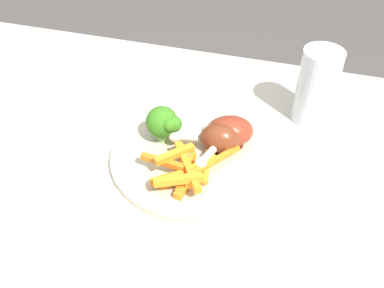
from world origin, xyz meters
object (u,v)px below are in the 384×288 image
Objects in this scene: broccoli_floret_front at (164,123)px; water_glass at (317,86)px; dinner_plate at (192,156)px; carrot_fries_pile at (185,170)px; chicken_drumstick_extra at (227,132)px; chicken_drumstick_far at (226,135)px; dining_table at (152,215)px; chicken_drumstick_near at (217,138)px.

broccoli_floret_front is 0.47× the size of water_glass.
broccoli_floret_front is 0.27m from water_glass.
dinner_plate is at bearing 161.43° from broccoli_floret_front.
chicken_drumstick_extra is (-0.04, -0.09, 0.01)m from carrot_fries_pile.
chicken_drumstick_far is 0.96× the size of water_glass.
water_glass is (-0.13, -0.12, 0.03)m from chicken_drumstick_extra.
chicken_drumstick_near is (-0.09, -0.08, 0.14)m from dining_table.
carrot_fries_pile is 0.28m from water_glass.
water_glass is at bearing -137.06° from dining_table.
carrot_fries_pile is at bearing 67.25° from chicken_drumstick_near.
carrot_fries_pile is 1.09× the size of chicken_drumstick_extra.
dining_table is 0.14m from carrot_fries_pile.
dinner_plate is 0.06m from chicken_drumstick_far.
chicken_drumstick_far is 0.18m from water_glass.
chicken_drumstick_near reaches higher than carrot_fries_pile.
dinner_plate is at bearing 34.88° from chicken_drumstick_far.
dinner_plate is 2.22× the size of chicken_drumstick_near.
chicken_drumstick_far is at bearing -131.57° from chicken_drumstick_near.
chicken_drumstick_far is at bearing -115.97° from carrot_fries_pile.
broccoli_floret_front reaches higher than dinner_plate.
dinner_plate is 4.11× the size of broccoli_floret_front.
carrot_fries_pile is 0.08m from chicken_drumstick_near.
carrot_fries_pile is (-0.06, 0.07, -0.02)m from broccoli_floret_front.
water_glass reaches higher than chicken_drumstick_far.
broccoli_floret_front is at bearing 12.54° from chicken_drumstick_extra.
chicken_drumstick_extra is (-0.00, -0.01, 0.00)m from chicken_drumstick_far.
chicken_drumstick_near reaches higher than dinner_plate.
chicken_drumstick_near is 0.87× the size of water_glass.
dining_table is 0.20m from chicken_drumstick_extra.
chicken_drumstick_near is at bearing -150.56° from dinner_plate.
carrot_fries_pile is 0.10m from chicken_drumstick_far.
chicken_drumstick_extra is at bearing -167.46° from broccoli_floret_front.
dining_table is at bearing 86.91° from broccoli_floret_front.
chicken_drumstick_extra is (-0.01, -0.02, 0.00)m from chicken_drumstick_near.
dinner_plate is 2.05× the size of chicken_drumstick_extra.
chicken_drumstick_extra is at bearing 43.40° from water_glass.
chicken_drumstick_near is (-0.09, -0.00, -0.01)m from broccoli_floret_front.
water_glass is (-0.18, -0.16, 0.06)m from dinner_plate.
carrot_fries_pile is 1.03× the size of water_glass.
carrot_fries_pile is (-0.01, 0.05, 0.02)m from dinner_plate.
carrot_fries_pile is at bearing 95.40° from dinner_plate.
water_glass is at bearing -147.82° from broccoli_floret_front.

